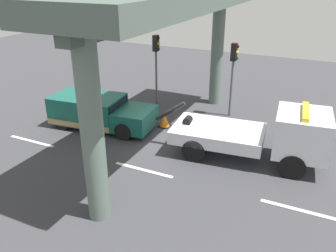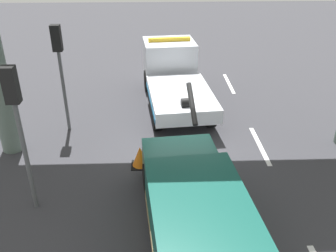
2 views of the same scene
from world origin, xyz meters
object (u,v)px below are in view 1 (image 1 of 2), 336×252
at_px(traffic_light_near, 156,55).
at_px(traffic_light_far, 234,64).
at_px(tow_truck_white, 265,134).
at_px(traffic_cone_orange, 164,120).
at_px(towed_van_green, 98,112).

xyz_separation_m(traffic_light_near, traffic_light_far, (4.50, 0.00, -0.06)).
relative_size(traffic_light_near, traffic_light_far, 1.02).
bearing_deg(tow_truck_white, traffic_light_far, 122.22).
height_order(traffic_light_near, traffic_cone_orange, traffic_light_near).
height_order(towed_van_green, traffic_light_near, traffic_light_near).
height_order(towed_van_green, traffic_cone_orange, towed_van_green).
distance_m(tow_truck_white, towed_van_green, 8.28).
height_order(tow_truck_white, traffic_cone_orange, tow_truck_white).
bearing_deg(traffic_cone_orange, towed_van_green, -154.96).
xyz_separation_m(towed_van_green, traffic_light_near, (1.16, 4.23, 2.18)).
distance_m(traffic_light_near, traffic_light_far, 4.50).
relative_size(towed_van_green, traffic_light_far, 1.36).
bearing_deg(traffic_light_near, traffic_cone_orange, -56.34).
relative_size(tow_truck_white, traffic_light_far, 1.85).
bearing_deg(traffic_cone_orange, traffic_light_near, 123.66).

